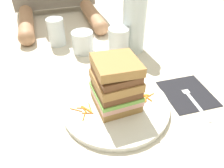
{
  "coord_description": "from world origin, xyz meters",
  "views": [
    {
      "loc": [
        -0.14,
        -0.4,
        0.4
      ],
      "look_at": [
        -0.01,
        0.02,
        0.05
      ],
      "focal_mm": 34.94,
      "sensor_mm": 36.0,
      "label": 1
    }
  ],
  "objects_px": {
    "main_plate": "(116,105)",
    "knife": "(52,122)",
    "napkin_dark": "(187,93)",
    "empty_tumbler_1": "(56,32)",
    "juice_glass": "(119,44)",
    "fork": "(192,98)",
    "water_bottle": "(134,21)",
    "sandwich": "(116,84)",
    "empty_tumbler_0": "(83,42)"
  },
  "relations": [
    {
      "from": "napkin_dark",
      "to": "main_plate",
      "type": "bearing_deg",
      "value": 177.29
    },
    {
      "from": "sandwich",
      "to": "empty_tumbler_1",
      "type": "xyz_separation_m",
      "value": [
        -0.1,
        0.39,
        -0.03
      ]
    },
    {
      "from": "juice_glass",
      "to": "napkin_dark",
      "type": "bearing_deg",
      "value": -64.98
    },
    {
      "from": "main_plate",
      "to": "napkin_dark",
      "type": "bearing_deg",
      "value": -2.71
    },
    {
      "from": "empty_tumbler_1",
      "to": "sandwich",
      "type": "bearing_deg",
      "value": -75.59
    },
    {
      "from": "sandwich",
      "to": "napkin_dark",
      "type": "height_order",
      "value": "sandwich"
    },
    {
      "from": "empty_tumbler_1",
      "to": "knife",
      "type": "bearing_deg",
      "value": -98.81
    },
    {
      "from": "main_plate",
      "to": "knife",
      "type": "relative_size",
      "value": 1.37
    },
    {
      "from": "empty_tumbler_1",
      "to": "water_bottle",
      "type": "bearing_deg",
      "value": -26.46
    },
    {
      "from": "fork",
      "to": "water_bottle",
      "type": "xyz_separation_m",
      "value": [
        -0.05,
        0.3,
        0.11
      ]
    },
    {
      "from": "water_bottle",
      "to": "empty_tumbler_0",
      "type": "relative_size",
      "value": 3.27
    },
    {
      "from": "fork",
      "to": "knife",
      "type": "distance_m",
      "value": 0.37
    },
    {
      "from": "knife",
      "to": "water_bottle",
      "type": "bearing_deg",
      "value": 40.55
    },
    {
      "from": "knife",
      "to": "empty_tumbler_0",
      "type": "height_order",
      "value": "empty_tumbler_0"
    },
    {
      "from": "sandwich",
      "to": "juice_glass",
      "type": "distance_m",
      "value": 0.26
    },
    {
      "from": "empty_tumbler_0",
      "to": "main_plate",
      "type": "bearing_deg",
      "value": -86.33
    },
    {
      "from": "napkin_dark",
      "to": "knife",
      "type": "bearing_deg",
      "value": 179.03
    },
    {
      "from": "empty_tumbler_0",
      "to": "empty_tumbler_1",
      "type": "distance_m",
      "value": 0.12
    },
    {
      "from": "empty_tumbler_1",
      "to": "napkin_dark",
      "type": "bearing_deg",
      "value": -52.65
    },
    {
      "from": "main_plate",
      "to": "juice_glass",
      "type": "distance_m",
      "value": 0.26
    },
    {
      "from": "fork",
      "to": "knife",
      "type": "xyz_separation_m",
      "value": [
        -0.37,
        0.03,
        -0.0
      ]
    },
    {
      "from": "main_plate",
      "to": "sandwich",
      "type": "xyz_separation_m",
      "value": [
        0.0,
        0.0,
        0.07
      ]
    },
    {
      "from": "main_plate",
      "to": "juice_glass",
      "type": "relative_size",
      "value": 2.68
    },
    {
      "from": "fork",
      "to": "juice_glass",
      "type": "bearing_deg",
      "value": 112.97
    },
    {
      "from": "napkin_dark",
      "to": "empty_tumbler_1",
      "type": "distance_m",
      "value": 0.51
    },
    {
      "from": "main_plate",
      "to": "knife",
      "type": "xyz_separation_m",
      "value": [
        -0.16,
        -0.0,
        -0.01
      ]
    },
    {
      "from": "juice_glass",
      "to": "knife",
      "type": "bearing_deg",
      "value": -135.96
    },
    {
      "from": "fork",
      "to": "juice_glass",
      "type": "xyz_separation_m",
      "value": [
        -0.12,
        0.27,
        0.04
      ]
    },
    {
      "from": "knife",
      "to": "empty_tumbler_1",
      "type": "bearing_deg",
      "value": 81.19
    },
    {
      "from": "napkin_dark",
      "to": "juice_glass",
      "type": "height_order",
      "value": "juice_glass"
    },
    {
      "from": "fork",
      "to": "main_plate",
      "type": "bearing_deg",
      "value": 171.16
    },
    {
      "from": "main_plate",
      "to": "empty_tumbler_1",
      "type": "relative_size",
      "value": 2.77
    },
    {
      "from": "napkin_dark",
      "to": "empty_tumbler_1",
      "type": "bearing_deg",
      "value": 127.35
    },
    {
      "from": "empty_tumbler_0",
      "to": "knife",
      "type": "bearing_deg",
      "value": -114.58
    },
    {
      "from": "empty_tumbler_1",
      "to": "main_plate",
      "type": "bearing_deg",
      "value": -75.68
    },
    {
      "from": "main_plate",
      "to": "empty_tumbler_0",
      "type": "distance_m",
      "value": 0.31
    },
    {
      "from": "juice_glass",
      "to": "water_bottle",
      "type": "height_order",
      "value": "water_bottle"
    },
    {
      "from": "empty_tumbler_1",
      "to": "juice_glass",
      "type": "bearing_deg",
      "value": -38.68
    },
    {
      "from": "juice_glass",
      "to": "empty_tumbler_0",
      "type": "height_order",
      "value": "juice_glass"
    },
    {
      "from": "water_bottle",
      "to": "empty_tumbler_1",
      "type": "height_order",
      "value": "water_bottle"
    },
    {
      "from": "napkin_dark",
      "to": "sandwich",
      "type": "bearing_deg",
      "value": 177.01
    },
    {
      "from": "napkin_dark",
      "to": "empty_tumbler_1",
      "type": "height_order",
      "value": "empty_tumbler_1"
    },
    {
      "from": "main_plate",
      "to": "empty_tumbler_1",
      "type": "xyz_separation_m",
      "value": [
        -0.1,
        0.39,
        0.04
      ]
    },
    {
      "from": "napkin_dark",
      "to": "water_bottle",
      "type": "relative_size",
      "value": 0.57
    },
    {
      "from": "sandwich",
      "to": "water_bottle",
      "type": "bearing_deg",
      "value": 59.98
    },
    {
      "from": "water_bottle",
      "to": "napkin_dark",
      "type": "bearing_deg",
      "value": -79.08
    },
    {
      "from": "sandwich",
      "to": "empty_tumbler_1",
      "type": "distance_m",
      "value": 0.41
    },
    {
      "from": "main_plate",
      "to": "fork",
      "type": "distance_m",
      "value": 0.21
    },
    {
      "from": "knife",
      "to": "juice_glass",
      "type": "height_order",
      "value": "juice_glass"
    },
    {
      "from": "fork",
      "to": "water_bottle",
      "type": "distance_m",
      "value": 0.32
    }
  ]
}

